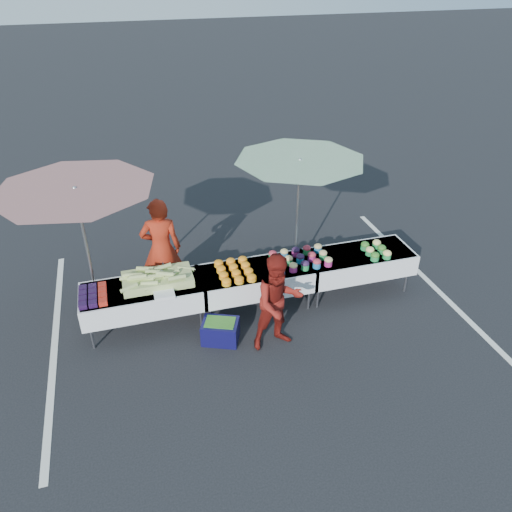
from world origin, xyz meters
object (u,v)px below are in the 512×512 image
object	(u,v)px
customer	(279,302)
umbrella_left	(77,201)
umbrella_right	(300,170)
table_right	(357,261)
vendor	(161,249)
storage_bin	(220,331)
table_center	(256,278)
table_left	(143,296)

from	to	relation	value
customer	umbrella_left	xyz separation A→B (m)	(-2.56, 1.36, 1.33)
umbrella_left	umbrella_right	xyz separation A→B (m)	(3.48, 0.40, -0.09)
table_right	umbrella_left	world-z (taller)	umbrella_left
vendor	storage_bin	distance (m)	1.75
table_center	customer	distance (m)	0.98
table_center	customer	xyz separation A→B (m)	(0.06, -0.96, 0.19)
table_center	table_right	distance (m)	1.80
vendor	customer	bearing A→B (deg)	136.98
table_right	vendor	xyz separation A→B (m)	(-3.19, 0.81, 0.32)
table_center	umbrella_left	world-z (taller)	umbrella_left
vendor	umbrella_right	size ratio (longest dim) A/B	0.77
table_center	table_right	bearing A→B (deg)	0.00
table_left	umbrella_left	xyz separation A→B (m)	(-0.70, 0.40, 1.52)
table_left	vendor	bearing A→B (deg)	63.17
vendor	umbrella_left	xyz separation A→B (m)	(-1.11, -0.41, 1.21)
table_center	umbrella_right	distance (m)	1.91
table_center	vendor	world-z (taller)	vendor
table_right	storage_bin	world-z (taller)	table_right
table_right	umbrella_right	world-z (taller)	umbrella_right
table_left	customer	xyz separation A→B (m)	(1.86, -0.96, 0.19)
table_left	storage_bin	bearing A→B (deg)	-31.78
umbrella_left	storage_bin	distance (m)	2.80
vendor	table_center	bearing A→B (deg)	157.46
customer	table_center	bearing A→B (deg)	87.88
table_right	table_center	bearing A→B (deg)	180.00
vendor	umbrella_right	bearing A→B (deg)	-172.58
umbrella_left	umbrella_right	bearing A→B (deg)	6.56
vendor	storage_bin	bearing A→B (deg)	121.33
umbrella_left	table_center	bearing A→B (deg)	-9.09
umbrella_left	umbrella_right	size ratio (longest dim) A/B	1.14
table_center	vendor	distance (m)	1.64
customer	vendor	bearing A→B (deg)	123.66
umbrella_right	storage_bin	world-z (taller)	umbrella_right
table_center	storage_bin	xyz separation A→B (m)	(-0.75, -0.65, -0.40)
vendor	umbrella_right	xyz separation A→B (m)	(2.37, -0.01, 1.12)
customer	umbrella_right	size ratio (longest dim) A/B	0.67
umbrella_right	table_center	bearing A→B (deg)	-140.71
storage_bin	table_center	bearing A→B (deg)	63.97
umbrella_left	storage_bin	world-z (taller)	umbrella_left
table_right	table_left	bearing A→B (deg)	180.00
umbrella_right	storage_bin	size ratio (longest dim) A/B	3.58
table_right	customer	distance (m)	2.00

